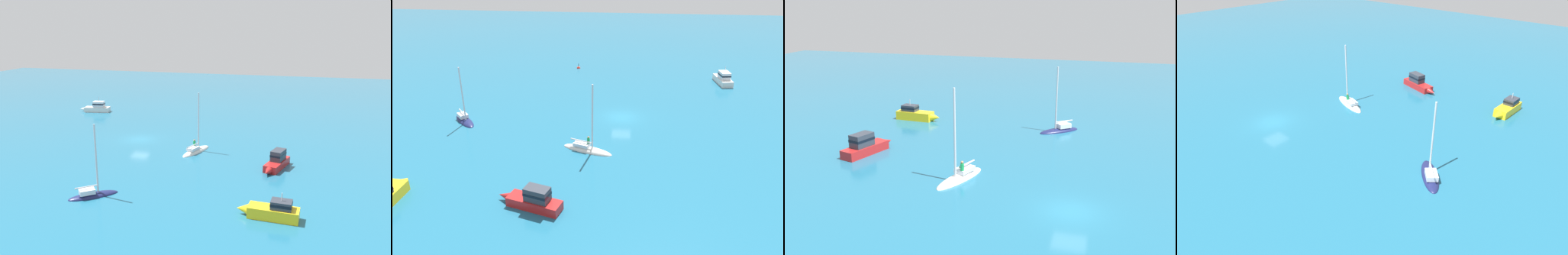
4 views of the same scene
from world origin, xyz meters
TOP-DOWN VIEW (x-y plane):
  - ground_plane at (0.00, 0.00)m, footprint 160.00×160.00m
  - powerboat at (-20.41, 7.29)m, footprint 2.91×6.22m
  - yacht at (-9.56, 3.63)m, footprint 3.26×6.01m
  - sloop at (-3.29, 20.23)m, footprint 4.73×4.38m
  - powerboat_1 at (-20.88, 20.46)m, footprint 5.61×1.93m
  - powerboat_2 at (15.40, -15.96)m, footprint 5.99×2.51m

SIDE VIEW (x-z plane):
  - ground_plane at x=0.00m, z-range 0.00..0.00m
  - yacht at x=-9.56m, z-range -3.99..4.36m
  - sloop at x=-3.29m, z-range -3.66..4.07m
  - powerboat_1 at x=-20.88m, z-range -0.54..1.97m
  - powerboat_2 at x=15.40m, z-range -0.68..2.25m
  - powerboat at x=-20.41m, z-range -0.25..1.87m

